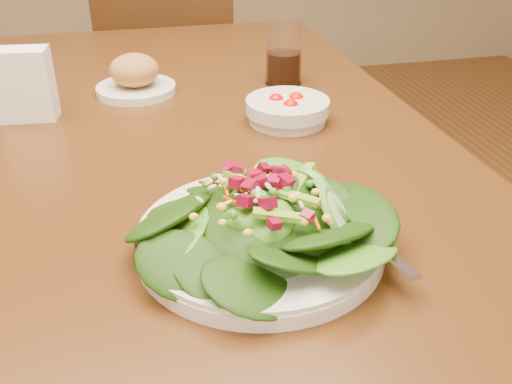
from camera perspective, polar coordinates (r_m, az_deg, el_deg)
dining_table at (r=0.96m, az=-9.49°, el=0.05°), size 0.90×1.40×0.75m
chair_far at (r=2.01m, az=-8.31°, el=11.88°), size 0.53×0.54×0.97m
salad_plate at (r=0.63m, az=1.28°, el=-3.14°), size 0.28×0.28×0.08m
bread_plate at (r=1.10m, az=-12.01°, el=11.14°), size 0.15×0.15×0.07m
tomato_bowl at (r=0.95m, az=3.16°, el=8.20°), size 0.14×0.14×0.05m
drinking_glass at (r=1.12m, az=2.80°, el=13.37°), size 0.07×0.07×0.12m
napkin_holder at (r=1.02m, az=-22.21°, el=10.09°), size 0.10×0.06×0.12m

